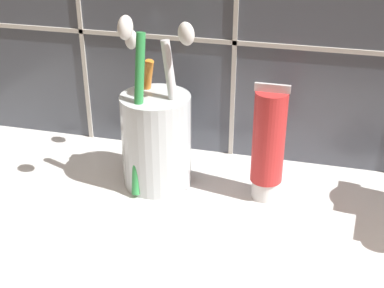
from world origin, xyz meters
The scene contains 3 objects.
sink_counter centered at (0.00, 0.00, 1.00)cm, with size 72.19×29.45×2.00cm, color white.
toothbrush_cup centered at (-4.74, 5.86, 7.51)cm, with size 9.92×10.41×19.19cm.
toothpaste_tube centered at (6.99, 5.87, 8.17)cm, with size 3.41×3.25×12.54cm.
Camera 1 is at (11.38, -41.53, 32.72)cm, focal length 50.00 mm.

